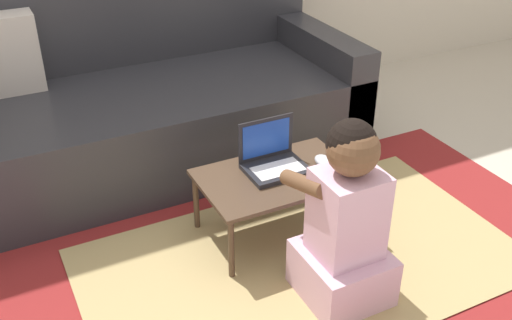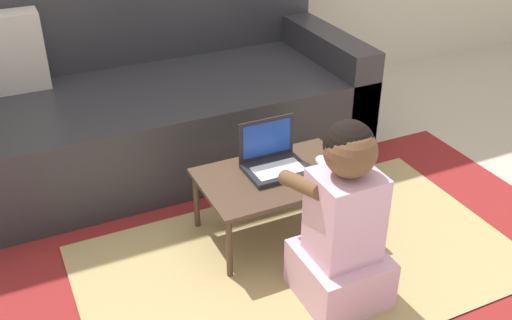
{
  "view_description": "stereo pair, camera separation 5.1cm",
  "coord_description": "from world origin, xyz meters",
  "px_view_note": "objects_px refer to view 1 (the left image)",
  "views": [
    {
      "loc": [
        -0.85,
        -1.67,
        1.53
      ],
      "look_at": [
        0.07,
        0.15,
        0.34
      ],
      "focal_mm": 42.0,
      "sensor_mm": 36.0,
      "label": 1
    },
    {
      "loc": [
        -0.8,
        -1.69,
        1.53
      ],
      "look_at": [
        0.07,
        0.15,
        0.34
      ],
      "focal_mm": 42.0,
      "sensor_mm": 36.0,
      "label": 2
    }
  ],
  "objects_px": {
    "couch": "(144,97)",
    "computer_mouse": "(325,162)",
    "laptop_desk": "(277,181)",
    "person_seated": "(345,224)",
    "laptop": "(274,162)"
  },
  "relations": [
    {
      "from": "couch",
      "to": "computer_mouse",
      "type": "xyz_separation_m",
      "value": [
        0.47,
        -0.94,
        -0.01
      ]
    },
    {
      "from": "laptop_desk",
      "to": "person_seated",
      "type": "distance_m",
      "value": 0.44
    },
    {
      "from": "computer_mouse",
      "to": "person_seated",
      "type": "relative_size",
      "value": 0.16
    },
    {
      "from": "person_seated",
      "to": "couch",
      "type": "bearing_deg",
      "value": 102.18
    },
    {
      "from": "laptop_desk",
      "to": "couch",
      "type": "bearing_deg",
      "value": 105.81
    },
    {
      "from": "couch",
      "to": "computer_mouse",
      "type": "distance_m",
      "value": 1.05
    },
    {
      "from": "couch",
      "to": "person_seated",
      "type": "height_order",
      "value": "couch"
    },
    {
      "from": "couch",
      "to": "laptop",
      "type": "distance_m",
      "value": 0.91
    },
    {
      "from": "couch",
      "to": "person_seated",
      "type": "xyz_separation_m",
      "value": [
        0.29,
        -1.35,
        0.01
      ]
    },
    {
      "from": "couch",
      "to": "laptop_desk",
      "type": "distance_m",
      "value": 0.95
    },
    {
      "from": "laptop",
      "to": "computer_mouse",
      "type": "distance_m",
      "value": 0.21
    },
    {
      "from": "laptop_desk",
      "to": "computer_mouse",
      "type": "height_order",
      "value": "computer_mouse"
    },
    {
      "from": "couch",
      "to": "laptop",
      "type": "xyz_separation_m",
      "value": [
        0.27,
        -0.87,
        0.01
      ]
    },
    {
      "from": "laptop_desk",
      "to": "computer_mouse",
      "type": "xyz_separation_m",
      "value": [
        0.21,
        -0.03,
        0.05
      ]
    },
    {
      "from": "couch",
      "to": "laptop_desk",
      "type": "xyz_separation_m",
      "value": [
        0.26,
        -0.91,
        -0.05
      ]
    }
  ]
}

